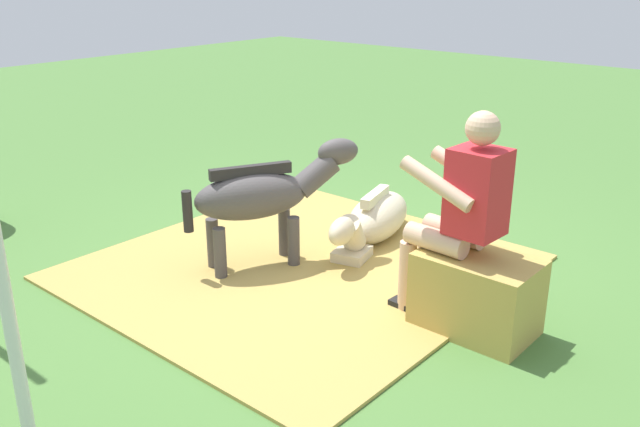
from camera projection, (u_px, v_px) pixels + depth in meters
The scene contains 6 objects.
ground_plane at pixel (330, 268), 5.10m from camera, with size 24.00×24.00×0.00m, color #4C7A38.
hay_patch at pixel (300, 267), 5.09m from camera, with size 2.77×2.87×0.02m, color tan.
hay_bale at pixel (476, 294), 4.17m from camera, with size 0.71×0.47×0.49m, color tan.
person_seated at pixel (459, 208), 4.10m from camera, with size 0.67×0.44×1.37m.
pony_standing at pixel (263, 195), 4.95m from camera, with size 0.78×1.24×0.93m.
pony_lying at pixel (374, 220), 5.53m from camera, with size 0.61×1.36×0.42m.
Camera 1 is at (-2.96, 3.57, 2.15)m, focal length 38.35 mm.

